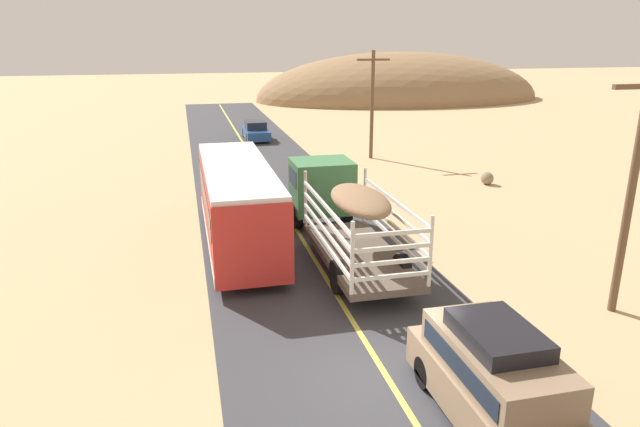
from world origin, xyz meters
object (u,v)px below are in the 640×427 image
(boulder_mid_field, at_px, (487,178))
(car_far, at_px, (256,131))
(power_pole_mid, at_px, (372,101))
(livestock_truck, at_px, (335,200))
(suv_near, at_px, (493,375))
(bus, at_px, (238,202))
(power_pole_near, at_px, (632,185))

(boulder_mid_field, bearing_deg, car_far, 121.81)
(power_pole_mid, bearing_deg, car_far, 126.84)
(livestock_truck, xyz_separation_m, boulder_mid_field, (10.70, 7.15, -1.44))
(suv_near, relative_size, car_far, 1.05)
(bus, bearing_deg, suv_near, -71.46)
(power_pole_near, bearing_deg, car_far, 101.77)
(power_pole_mid, xyz_separation_m, boulder_mid_field, (4.03, -8.35, -3.46))
(power_pole_mid, relative_size, boulder_mid_field, 8.61)
(livestock_truck, xyz_separation_m, bus, (-3.71, 0.70, -0.04))
(suv_near, relative_size, bus, 0.46)
(bus, bearing_deg, power_pole_mid, 54.98)
(suv_near, height_order, power_pole_near, power_pole_near)
(car_far, bearing_deg, power_pole_mid, -53.16)
(livestock_truck, bearing_deg, power_pole_near, -48.71)
(car_far, distance_m, boulder_mid_field, 20.30)
(suv_near, relative_size, power_pole_near, 0.64)
(car_far, bearing_deg, boulder_mid_field, -58.19)
(suv_near, xyz_separation_m, livestock_truck, (-0.38, 11.47, 0.64))
(power_pole_mid, bearing_deg, livestock_truck, -113.26)
(power_pole_mid, bearing_deg, power_pole_near, -90.00)
(boulder_mid_field, bearing_deg, livestock_truck, -146.24)
(livestock_truck, height_order, bus, bus)
(livestock_truck, bearing_deg, bus, 169.30)
(livestock_truck, distance_m, power_pole_mid, 16.99)
(suv_near, bearing_deg, boulder_mid_field, 61.00)
(boulder_mid_field, bearing_deg, suv_near, -119.00)
(suv_near, distance_m, power_pole_mid, 27.82)
(livestock_truck, distance_m, car_far, 24.42)
(livestock_truck, distance_m, boulder_mid_field, 12.95)
(bus, distance_m, boulder_mid_field, 15.84)
(suv_near, bearing_deg, car_far, 90.60)
(car_far, relative_size, power_pole_mid, 0.62)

